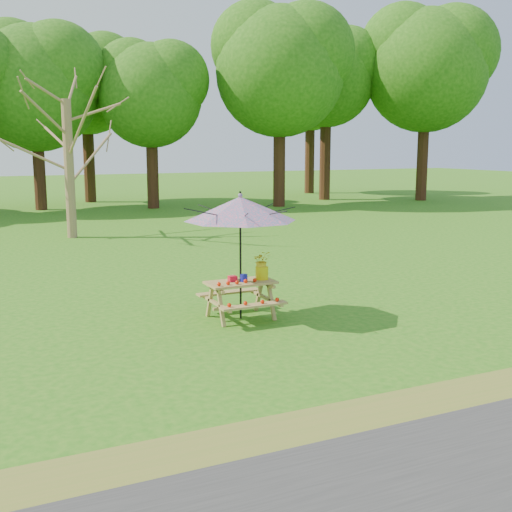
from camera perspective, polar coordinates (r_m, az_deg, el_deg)
name	(u,v)px	position (r m, az deg, el deg)	size (l,w,h in m)	color
bare_tree	(63,39)	(22.24, -16.80, 17.97)	(7.10, 7.10, 10.43)	#8F6E4E
picnic_table	(241,300)	(11.35, -1.37, -3.96)	(1.20, 1.32, 0.67)	olive
patio_umbrella	(240,209)	(11.07, -1.41, 4.22)	(2.44, 2.44, 2.25)	black
produce_bins	(237,278)	(11.28, -1.66, -1.98)	(0.31, 0.37, 0.13)	red
tomatoes_row	(237,282)	(11.04, -1.71, -2.33)	(0.77, 0.13, 0.07)	red
flower_bucket	(262,264)	(11.40, 0.53, -0.73)	(0.36, 0.33, 0.51)	#D9CB0B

